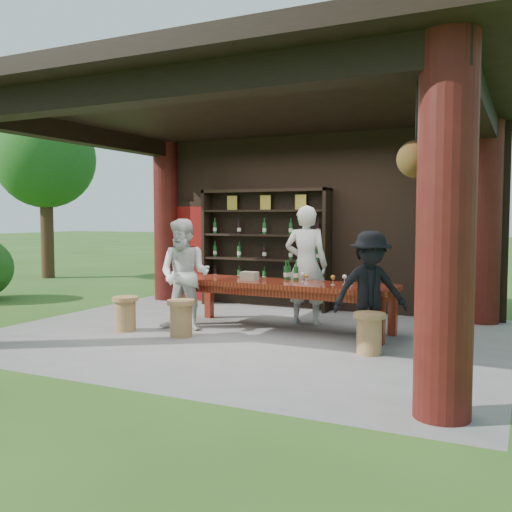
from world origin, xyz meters
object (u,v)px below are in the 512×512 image
at_px(tasting_table, 285,289).
at_px(napkin_basket, 249,276).
at_px(wine_shelf, 264,248).
at_px(guest_woman, 185,275).
at_px(guest_man, 370,290).
at_px(stool_near_right, 369,332).
at_px(stool_far_left, 125,313).
at_px(stool_near_left, 181,317).
at_px(host, 306,265).

relative_size(tasting_table, napkin_basket, 13.37).
relative_size(wine_shelf, guest_woman, 1.50).
relative_size(wine_shelf, napkin_basket, 9.98).
bearing_deg(guest_man, stool_near_right, -111.05).
relative_size(stool_far_left, napkin_basket, 2.03).
xyz_separation_m(guest_woman, guest_man, (2.90, 0.03, -0.08)).
xyz_separation_m(stool_near_right, guest_man, (-0.08, 0.34, 0.50)).
distance_m(stool_near_left, stool_far_left, 1.01).
bearing_deg(guest_woman, guest_man, -8.99).
distance_m(host, napkin_basket, 1.00).
distance_m(stool_near_left, napkin_basket, 1.32).
relative_size(stool_near_right, host, 0.27).
distance_m(tasting_table, guest_man, 1.66).
distance_m(stool_far_left, guest_man, 3.75).
relative_size(wine_shelf, host, 1.34).
distance_m(wine_shelf, guest_woman, 2.56).
xyz_separation_m(wine_shelf, tasting_table, (1.20, -1.85, -0.51)).
xyz_separation_m(stool_near_right, stool_far_left, (-3.77, -0.15, -0.00)).
xyz_separation_m(wine_shelf, stool_far_left, (-0.97, -3.00, -0.86)).
bearing_deg(stool_near_right, tasting_table, 147.85).
relative_size(stool_near_left, stool_far_left, 1.02).
bearing_deg(guest_man, guest_woman, 146.36).
xyz_separation_m(tasting_table, guest_woman, (-1.39, -0.69, 0.23)).
bearing_deg(host, stool_near_left, 46.25).
bearing_deg(tasting_table, napkin_basket, -170.09).
bearing_deg(wine_shelf, napkin_basket, -71.85).
bearing_deg(wine_shelf, guest_woman, -94.17).
bearing_deg(stool_far_left, napkin_basket, 33.17).
distance_m(stool_near_left, guest_woman, 0.76).
bearing_deg(stool_far_left, guest_woman, 30.42).
height_order(tasting_table, napkin_basket, napkin_basket).
distance_m(stool_near_right, host, 2.28).
bearing_deg(tasting_table, wine_shelf, 122.99).
xyz_separation_m(stool_near_left, stool_near_right, (2.76, 0.14, -0.00)).
distance_m(stool_near_right, stool_far_left, 3.77).
relative_size(tasting_table, host, 1.79).
bearing_deg(napkin_basket, guest_man, -15.14).
distance_m(tasting_table, host, 0.70).
xyz_separation_m(wine_shelf, host, (1.32, -1.24, -0.18)).
distance_m(host, guest_woman, 1.99).
xyz_separation_m(tasting_table, napkin_basket, (-0.56, -0.10, 0.19)).
height_order(wine_shelf, host, wine_shelf).
relative_size(tasting_table, guest_woman, 2.02).
bearing_deg(guest_woman, napkin_basket, 26.08).
height_order(wine_shelf, tasting_table, wine_shelf).
bearing_deg(stool_far_left, wine_shelf, 72.04).
height_order(stool_near_left, stool_near_right, stool_near_left).
relative_size(stool_far_left, host, 0.27).
bearing_deg(napkin_basket, stool_far_left, -146.83).
xyz_separation_m(guest_woman, napkin_basket, (0.82, 0.59, -0.04)).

